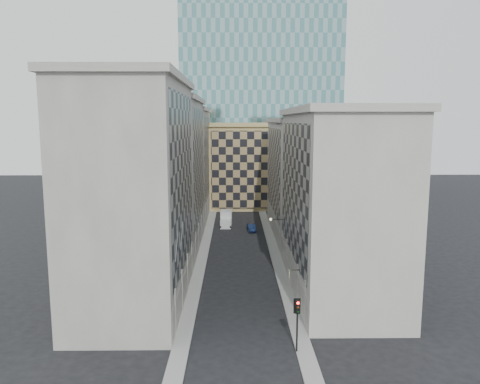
{
  "coord_description": "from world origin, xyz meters",
  "views": [
    {
      "loc": [
        -0.63,
        -37.23,
        19.24
      ],
      "look_at": [
        -0.05,
        12.85,
        11.61
      ],
      "focal_mm": 35.0,
      "sensor_mm": 36.0,
      "label": 1
    }
  ],
  "objects": [
    {
      "name": "dark_car",
      "position": [
        2.32,
        43.11,
        0.63
      ],
      "size": [
        1.65,
        3.9,
        1.25
      ],
      "primitive_type": "imported",
      "rotation": [
        0.0,
        0.0,
        0.09
      ],
      "color": "#101C3C",
      "rests_on": "ground"
    },
    {
      "name": "shop_sign",
      "position": [
        4.95,
        8.46,
        3.83
      ],
      "size": [
        1.2,
        0.79,
        0.87
      ],
      "rotation": [
        0.0,
        0.0,
        -0.04
      ],
      "color": "black",
      "rests_on": "ground"
    },
    {
      "name": "bldg_right_a",
      "position": [
        10.88,
        15.0,
        10.32
      ],
      "size": [
        10.8,
        26.8,
        20.7
      ],
      "color": "#A5A097",
      "rests_on": "ground"
    },
    {
      "name": "ground",
      "position": [
        0.0,
        0.0,
        0.0
      ],
      "size": [
        260.0,
        260.0,
        0.0
      ],
      "primitive_type": "plane",
      "color": "black",
      "rests_on": "ground"
    },
    {
      "name": "bldg_right_b",
      "position": [
        10.89,
        42.0,
        9.85
      ],
      "size": [
        10.8,
        28.8,
        19.7
      ],
      "color": "#A5A097",
      "rests_on": "ground"
    },
    {
      "name": "box_truck",
      "position": [
        -2.21,
        47.35,
        1.2
      ],
      "size": [
        2.17,
        5.07,
        2.76
      ],
      "rotation": [
        0.0,
        0.0,
        -0.03
      ],
      "color": "silver",
      "rests_on": "ground"
    },
    {
      "name": "bldg_left_c",
      "position": [
        -10.88,
        55.0,
        10.83
      ],
      "size": [
        10.8,
        22.8,
        21.7
      ],
      "color": "gray",
      "rests_on": "ground"
    },
    {
      "name": "sidewalk_west",
      "position": [
        -5.25,
        30.0,
        0.07
      ],
      "size": [
        1.5,
        100.0,
        0.15
      ],
      "primitive_type": "cube",
      "color": "#969690",
      "rests_on": "ground"
    },
    {
      "name": "bldg_left_a",
      "position": [
        -10.88,
        11.0,
        11.82
      ],
      "size": [
        10.8,
        22.8,
        23.7
      ],
      "color": "gray",
      "rests_on": "ground"
    },
    {
      "name": "tan_block",
      "position": [
        2.0,
        67.9,
        9.44
      ],
      "size": [
        16.8,
        14.8,
        18.8
      ],
      "color": "tan",
      "rests_on": "ground"
    },
    {
      "name": "flagpoles_left",
      "position": [
        -5.9,
        6.0,
        8.0
      ],
      "size": [
        0.1,
        6.33,
        2.33
      ],
      "color": "gray",
      "rests_on": "ground"
    },
    {
      "name": "traffic_light",
      "position": [
        4.55,
        -0.58,
        3.42
      ],
      "size": [
        0.57,
        0.5,
        4.56
      ],
      "rotation": [
        0.0,
        0.0,
        0.09
      ],
      "color": "black",
      "rests_on": "sidewalk_east"
    },
    {
      "name": "bldg_left_b",
      "position": [
        -10.88,
        33.0,
        11.32
      ],
      "size": [
        10.8,
        22.8,
        22.7
      ],
      "color": "gray",
      "rests_on": "ground"
    },
    {
      "name": "bracket_lamp",
      "position": [
        4.38,
        24.0,
        6.2
      ],
      "size": [
        1.98,
        0.36,
        0.36
      ],
      "color": "black",
      "rests_on": "ground"
    },
    {
      "name": "sidewalk_east",
      "position": [
        5.25,
        30.0,
        0.07
      ],
      "size": [
        1.5,
        100.0,
        0.15
      ],
      "primitive_type": "cube",
      "color": "#969690",
      "rests_on": "ground"
    },
    {
      "name": "church_tower",
      "position": [
        0.0,
        82.0,
        26.95
      ],
      "size": [
        7.2,
        7.2,
        51.5
      ],
      "color": "#2D2823",
      "rests_on": "ground"
    }
  ]
}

